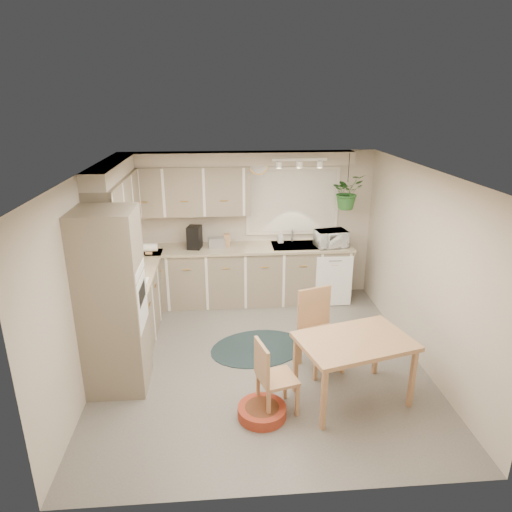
% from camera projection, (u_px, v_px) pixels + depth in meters
% --- Properties ---
extents(floor, '(4.20, 4.20, 0.00)m').
position_uv_depth(floor, '(261.00, 360.00, 5.84)').
color(floor, slate).
rests_on(floor, ground).
extents(ceiling, '(4.20, 4.20, 0.00)m').
position_uv_depth(ceiling, '(261.00, 172.00, 5.05)').
color(ceiling, white).
rests_on(ceiling, wall_back).
extents(wall_back, '(4.00, 0.04, 2.40)m').
position_uv_depth(wall_back, '(249.00, 226.00, 7.42)').
color(wall_back, beige).
rests_on(wall_back, floor).
extents(wall_front, '(4.00, 0.04, 2.40)m').
position_uv_depth(wall_front, '(286.00, 374.00, 3.47)').
color(wall_front, beige).
rests_on(wall_front, floor).
extents(wall_left, '(0.04, 4.20, 2.40)m').
position_uv_depth(wall_left, '(90.00, 278.00, 5.29)').
color(wall_left, beige).
rests_on(wall_left, floor).
extents(wall_right, '(0.04, 4.20, 2.40)m').
position_uv_depth(wall_right, '(423.00, 268.00, 5.60)').
color(wall_right, beige).
rests_on(wall_right, floor).
extents(base_cab_left, '(0.60, 1.85, 0.90)m').
position_uv_depth(base_cab_left, '(134.00, 303.00, 6.39)').
color(base_cab_left, gray).
rests_on(base_cab_left, floor).
extents(base_cab_back, '(3.60, 0.60, 0.90)m').
position_uv_depth(base_cab_back, '(238.00, 276.00, 7.37)').
color(base_cab_back, gray).
rests_on(base_cab_back, floor).
extents(counter_left, '(0.64, 1.89, 0.04)m').
position_uv_depth(counter_left, '(132.00, 272.00, 6.23)').
color(counter_left, tan).
rests_on(counter_left, base_cab_left).
extents(counter_back, '(3.64, 0.64, 0.04)m').
position_uv_depth(counter_back, '(238.00, 248.00, 7.21)').
color(counter_back, tan).
rests_on(counter_back, base_cab_back).
extents(oven_stack, '(0.65, 0.65, 2.10)m').
position_uv_depth(oven_stack, '(113.00, 303.00, 5.01)').
color(oven_stack, gray).
rests_on(oven_stack, floor).
extents(wall_oven_face, '(0.02, 0.56, 0.58)m').
position_uv_depth(wall_oven_face, '(142.00, 302.00, 5.04)').
color(wall_oven_face, white).
rests_on(wall_oven_face, oven_stack).
extents(upper_cab_left, '(0.35, 2.00, 0.75)m').
position_uv_depth(upper_cab_left, '(117.00, 206.00, 6.04)').
color(upper_cab_left, gray).
rests_on(upper_cab_left, wall_left).
extents(upper_cab_back, '(2.00, 0.35, 0.75)m').
position_uv_depth(upper_cab_back, '(185.00, 191.00, 6.97)').
color(upper_cab_back, gray).
rests_on(upper_cab_back, wall_back).
extents(soffit_left, '(0.30, 2.00, 0.20)m').
position_uv_depth(soffit_left, '(111.00, 170.00, 5.88)').
color(soffit_left, beige).
rests_on(soffit_left, wall_left).
extents(soffit_back, '(3.60, 0.30, 0.20)m').
position_uv_depth(soffit_back, '(236.00, 159.00, 6.90)').
color(soffit_back, beige).
rests_on(soffit_back, wall_back).
extents(cooktop, '(0.52, 0.58, 0.02)m').
position_uv_depth(cooktop, '(125.00, 287.00, 5.68)').
color(cooktop, white).
rests_on(cooktop, counter_left).
extents(range_hood, '(0.40, 0.60, 0.14)m').
position_uv_depth(range_hood, '(119.00, 253.00, 5.53)').
color(range_hood, white).
rests_on(range_hood, upper_cab_left).
extents(window_blinds, '(1.40, 0.02, 1.00)m').
position_uv_depth(window_blinds, '(293.00, 201.00, 7.31)').
color(window_blinds, white).
rests_on(window_blinds, wall_back).
extents(window_frame, '(1.50, 0.02, 1.10)m').
position_uv_depth(window_frame, '(292.00, 201.00, 7.32)').
color(window_frame, white).
rests_on(window_frame, wall_back).
extents(sink, '(0.70, 0.48, 0.10)m').
position_uv_depth(sink, '(294.00, 248.00, 7.29)').
color(sink, '#999AA0').
rests_on(sink, counter_back).
extents(dishwasher_front, '(0.58, 0.02, 0.83)m').
position_uv_depth(dishwasher_front, '(334.00, 282.00, 7.20)').
color(dishwasher_front, white).
rests_on(dishwasher_front, base_cab_back).
extents(track_light_bar, '(0.80, 0.04, 0.04)m').
position_uv_depth(track_light_bar, '(300.00, 159.00, 6.58)').
color(track_light_bar, white).
rests_on(track_light_bar, ceiling).
extents(wall_clock, '(0.30, 0.03, 0.30)m').
position_uv_depth(wall_clock, '(259.00, 165.00, 7.08)').
color(wall_clock, '#E5AE50').
rests_on(wall_clock, wall_back).
extents(dining_table, '(1.35, 1.07, 0.74)m').
position_uv_depth(dining_table, '(353.00, 369.00, 4.99)').
color(dining_table, tan).
rests_on(dining_table, floor).
extents(chair_left, '(0.48, 0.48, 0.84)m').
position_uv_depth(chair_left, '(278.00, 376.00, 4.78)').
color(chair_left, tan).
rests_on(chair_left, floor).
extents(chair_back, '(0.59, 0.59, 1.00)m').
position_uv_depth(chair_back, '(322.00, 332.00, 5.51)').
color(chair_back, tan).
rests_on(chair_back, floor).
extents(braided_rug, '(1.47, 1.25, 0.01)m').
position_uv_depth(braided_rug, '(258.00, 348.00, 6.11)').
color(braided_rug, black).
rests_on(braided_rug, floor).
extents(pet_bed, '(0.57, 0.57, 0.12)m').
position_uv_depth(pet_bed, '(262.00, 411.00, 4.80)').
color(pet_bed, '#9D341F').
rests_on(pet_bed, floor).
extents(microwave, '(0.52, 0.35, 0.33)m').
position_uv_depth(microwave, '(331.00, 237.00, 7.17)').
color(microwave, white).
rests_on(microwave, counter_back).
extents(soap_bottle, '(0.10, 0.19, 0.08)m').
position_uv_depth(soap_bottle, '(280.00, 240.00, 7.39)').
color(soap_bottle, white).
rests_on(soap_bottle, counter_back).
extents(hanging_plant, '(0.66, 0.68, 0.42)m').
position_uv_depth(hanging_plant, '(347.00, 195.00, 6.97)').
color(hanging_plant, '#275D25').
rests_on(hanging_plant, ceiling).
extents(coffee_maker, '(0.24, 0.28, 0.35)m').
position_uv_depth(coffee_maker, '(195.00, 237.00, 7.10)').
color(coffee_maker, black).
rests_on(coffee_maker, counter_back).
extents(toaster, '(0.27, 0.17, 0.15)m').
position_uv_depth(toaster, '(217.00, 242.00, 7.18)').
color(toaster, '#999AA0').
rests_on(toaster, counter_back).
extents(knife_block, '(0.10, 0.10, 0.20)m').
position_uv_depth(knife_block, '(227.00, 240.00, 7.21)').
color(knife_block, tan).
rests_on(knife_block, counter_back).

